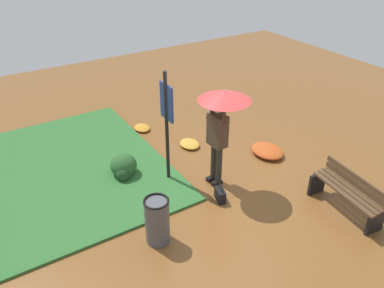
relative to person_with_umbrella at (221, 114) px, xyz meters
The scene contains 11 objects.
ground_plane 1.56m from the person_with_umbrella, ahead, with size 18.00×18.00×0.00m, color brown.
grass_verge 3.60m from the person_with_umbrella, 129.56° to the right, with size 4.80×4.00×0.05m.
person_with_umbrella is the anchor object (origin of this frame).
info_sign_post 1.02m from the person_with_umbrella, 132.06° to the right, with size 0.44×0.07×2.30m.
handbag 1.52m from the person_with_umbrella, 32.38° to the right, with size 0.33×0.22×0.37m.
park_bench 2.65m from the person_with_umbrella, 37.46° to the left, with size 1.40×0.54×0.75m.
trash_bin 2.23m from the person_with_umbrella, 66.65° to the right, with size 0.42×0.42×0.83m.
shrub_cluster 2.35m from the person_with_umbrella, 129.67° to the right, with size 0.59×0.54×0.49m.
leaf_pile_near_person 2.18m from the person_with_umbrella, 169.56° to the left, with size 0.53×0.42×0.12m.
leaf_pile_by_bench 2.18m from the person_with_umbrella, 101.61° to the left, with size 0.80×0.64×0.18m.
leaf_pile_far_path 3.26m from the person_with_umbrella, behind, with size 0.47×0.38×0.10m.
Camera 1 is at (4.91, -3.78, 4.63)m, focal length 36.35 mm.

